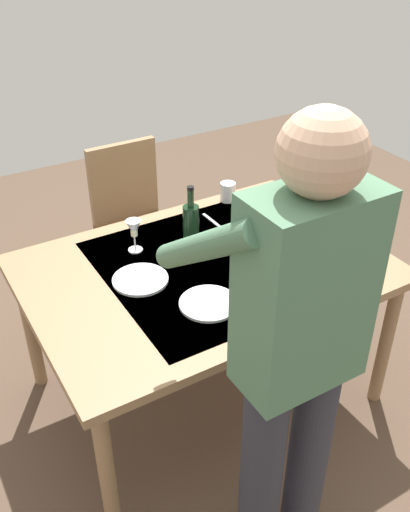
{
  "coord_description": "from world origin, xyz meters",
  "views": [
    {
      "loc": [
        1.03,
        1.73,
        2.1
      ],
      "look_at": [
        0.0,
        0.0,
        0.78
      ],
      "focal_mm": 40.24,
      "sensor_mm": 36.0,
      "label": 1
    }
  ],
  "objects_px": {
    "dinner_plate_near": "(140,279)",
    "dinner_plate_far": "(209,303)",
    "wine_glass_left": "(134,230)",
    "chair_near": "(133,214)",
    "wine_bottle": "(191,225)",
    "dining_table": "(205,279)",
    "serving_bowl_pasta": "(285,247)",
    "water_cup_near_left": "(228,192)",
    "person_server": "(295,349)",
    "water_cup_near_right": "(295,306)"
  },
  "relations": [
    {
      "from": "water_cup_near_left",
      "to": "water_cup_near_right",
      "type": "height_order",
      "value": "water_cup_near_left"
    },
    {
      "from": "wine_bottle",
      "to": "wine_glass_left",
      "type": "height_order",
      "value": "wine_bottle"
    },
    {
      "from": "dinner_plate_far",
      "to": "serving_bowl_pasta",
      "type": "bearing_deg",
      "value": -163.45
    },
    {
      "from": "water_cup_near_right",
      "to": "serving_bowl_pasta",
      "type": "relative_size",
      "value": 0.3
    },
    {
      "from": "chair_near",
      "to": "wine_bottle",
      "type": "xyz_separation_m",
      "value": [
        0.04,
        0.75,
        0.31
      ]
    },
    {
      "from": "chair_near",
      "to": "person_server",
      "type": "xyz_separation_m",
      "value": [
        0.24,
        1.71,
        0.43
      ]
    },
    {
      "from": "dining_table",
      "to": "water_cup_near_left",
      "type": "relative_size",
      "value": 15.38
    },
    {
      "from": "dining_table",
      "to": "serving_bowl_pasta",
      "type": "height_order",
      "value": "serving_bowl_pasta"
    },
    {
      "from": "wine_glass_left",
      "to": "chair_near",
      "type": "bearing_deg",
      "value": -112.58
    },
    {
      "from": "person_server",
      "to": "water_cup_near_right",
      "type": "xyz_separation_m",
      "value": [
        -0.29,
        -0.34,
        -0.18
      ]
    },
    {
      "from": "wine_bottle",
      "to": "serving_bowl_pasta",
      "type": "height_order",
      "value": "wine_bottle"
    },
    {
      "from": "water_cup_near_left",
      "to": "chair_near",
      "type": "bearing_deg",
      "value": -53.69
    },
    {
      "from": "serving_bowl_pasta",
      "to": "dinner_plate_near",
      "type": "relative_size",
      "value": 1.3
    },
    {
      "from": "dining_table",
      "to": "dinner_plate_far",
      "type": "distance_m",
      "value": 0.28
    },
    {
      "from": "serving_bowl_pasta",
      "to": "dining_table",
      "type": "bearing_deg",
      "value": -15.19
    },
    {
      "from": "water_cup_near_left",
      "to": "dining_table",
      "type": "bearing_deg",
      "value": 48.29
    },
    {
      "from": "person_server",
      "to": "dinner_plate_far",
      "type": "height_order",
      "value": "person_server"
    },
    {
      "from": "chair_near",
      "to": "dining_table",
      "type": "bearing_deg",
      "value": 85.63
    },
    {
      "from": "water_cup_near_left",
      "to": "dinner_plate_near",
      "type": "height_order",
      "value": "water_cup_near_left"
    },
    {
      "from": "chair_near",
      "to": "serving_bowl_pasta",
      "type": "xyz_separation_m",
      "value": [
        -0.28,
        1.01,
        0.24
      ]
    },
    {
      "from": "wine_bottle",
      "to": "water_cup_near_right",
      "type": "bearing_deg",
      "value": 98.15
    },
    {
      "from": "wine_bottle",
      "to": "dinner_plate_near",
      "type": "relative_size",
      "value": 1.29
    },
    {
      "from": "dining_table",
      "to": "dinner_plate_near",
      "type": "xyz_separation_m",
      "value": [
        0.28,
        -0.04,
        0.07
      ]
    },
    {
      "from": "person_server",
      "to": "chair_near",
      "type": "bearing_deg",
      "value": -98.05
    },
    {
      "from": "chair_near",
      "to": "wine_glass_left",
      "type": "relative_size",
      "value": 6.03
    },
    {
      "from": "wine_bottle",
      "to": "wine_glass_left",
      "type": "bearing_deg",
      "value": -22.8
    },
    {
      "from": "dining_table",
      "to": "water_cup_near_right",
      "type": "height_order",
      "value": "water_cup_near_right"
    },
    {
      "from": "wine_glass_left",
      "to": "dinner_plate_near",
      "type": "xyz_separation_m",
      "value": [
        0.08,
        0.22,
        -0.1
      ]
    },
    {
      "from": "chair_near",
      "to": "wine_bottle",
      "type": "height_order",
      "value": "wine_bottle"
    },
    {
      "from": "serving_bowl_pasta",
      "to": "person_server",
      "type": "bearing_deg",
      "value": 53.29
    },
    {
      "from": "wine_bottle",
      "to": "wine_glass_left",
      "type": "relative_size",
      "value": 1.96
    },
    {
      "from": "water_cup_near_left",
      "to": "serving_bowl_pasta",
      "type": "distance_m",
      "value": 0.56
    },
    {
      "from": "chair_near",
      "to": "dinner_plate_far",
      "type": "xyz_separation_m",
      "value": [
        0.19,
        1.15,
        0.21
      ]
    },
    {
      "from": "water_cup_near_right",
      "to": "dinner_plate_near",
      "type": "relative_size",
      "value": 0.4
    },
    {
      "from": "person_server",
      "to": "dinner_plate_far",
      "type": "bearing_deg",
      "value": -94.84
    },
    {
      "from": "person_server",
      "to": "water_cup_near_left",
      "type": "bearing_deg",
      "value": -114.82
    },
    {
      "from": "water_cup_near_left",
      "to": "serving_bowl_pasta",
      "type": "height_order",
      "value": "water_cup_near_left"
    },
    {
      "from": "wine_bottle",
      "to": "dinner_plate_near",
      "type": "height_order",
      "value": "wine_bottle"
    },
    {
      "from": "water_cup_near_right",
      "to": "serving_bowl_pasta",
      "type": "height_order",
      "value": "water_cup_near_right"
    },
    {
      "from": "water_cup_near_left",
      "to": "serving_bowl_pasta",
      "type": "bearing_deg",
      "value": 84.11
    },
    {
      "from": "dining_table",
      "to": "water_cup_near_right",
      "type": "distance_m",
      "value": 0.49
    },
    {
      "from": "dining_table",
      "to": "person_server",
      "type": "xyz_separation_m",
      "value": [
        0.17,
        0.8,
        0.3
      ]
    },
    {
      "from": "person_server",
      "to": "wine_bottle",
      "type": "xyz_separation_m",
      "value": [
        -0.2,
        -0.96,
        -0.12
      ]
    },
    {
      "from": "dinner_plate_near",
      "to": "dinner_plate_far",
      "type": "bearing_deg",
      "value": 119.53
    },
    {
      "from": "dinner_plate_near",
      "to": "water_cup_near_left",
      "type": "bearing_deg",
      "value": -148.97
    },
    {
      "from": "water_cup_near_left",
      "to": "water_cup_near_right",
      "type": "xyz_separation_m",
      "value": [
        0.29,
        0.92,
        -0.0
      ]
    },
    {
      "from": "dining_table",
      "to": "water_cup_near_right",
      "type": "relative_size",
      "value": 16.47
    },
    {
      "from": "dining_table",
      "to": "person_server",
      "type": "distance_m",
      "value": 0.87
    },
    {
      "from": "wine_glass_left",
      "to": "serving_bowl_pasta",
      "type": "distance_m",
      "value": 0.66
    },
    {
      "from": "wine_bottle",
      "to": "dinner_plate_far",
      "type": "bearing_deg",
      "value": 69.23
    }
  ]
}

